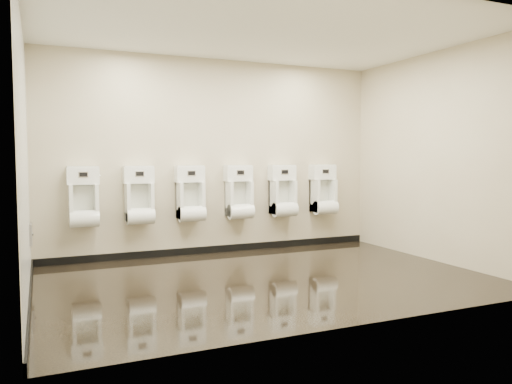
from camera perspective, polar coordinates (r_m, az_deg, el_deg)
ground at (r=5.82m, az=1.27°, el=-9.88°), size 5.00×3.50×0.00m
ceiling at (r=5.82m, az=1.31°, el=17.96°), size 5.00×3.50×0.00m
back_wall at (r=7.28m, az=-4.51°, el=4.02°), size 5.00×0.02×2.80m
front_wall at (r=4.13m, az=11.57°, el=3.98°), size 5.00×0.02×2.80m
left_wall at (r=5.13m, az=-25.02°, el=3.67°), size 0.02×3.50×2.80m
right_wall at (r=7.07m, az=20.05°, el=3.79°), size 0.02×3.50×2.80m
tile_overlay_left at (r=5.13m, az=-24.96°, el=3.68°), size 0.01×3.50×2.80m
skirting_back at (r=7.39m, az=-4.43°, el=-6.51°), size 5.00×0.02×0.10m
skirting_left at (r=5.30m, az=-24.45°, el=-11.06°), size 0.02×3.50×0.10m
access_panel at (r=6.39m, az=-24.34°, el=-4.41°), size 0.04×0.25×0.25m
urinal_0 at (r=6.79m, az=-19.10°, el=-1.02°), size 0.41×0.31×0.76m
urinal_1 at (r=6.88m, az=-13.19°, el=-0.84°), size 0.41×0.31×0.76m
urinal_2 at (r=7.04m, az=-7.48°, el=-0.66°), size 0.41×0.31×0.76m
urinal_3 at (r=7.27m, az=-1.93°, el=-0.48°), size 0.41×0.31×0.76m
urinal_4 at (r=7.56m, az=3.11°, el=-0.31°), size 0.41×0.31×0.76m
urinal_5 at (r=7.91m, az=7.73°, el=-0.15°), size 0.41×0.31×0.76m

